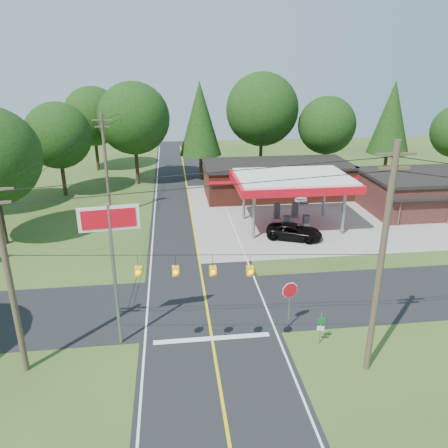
{
  "coord_description": "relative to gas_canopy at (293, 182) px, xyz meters",
  "views": [
    {
      "loc": [
        -1.87,
        -24.04,
        14.58
      ],
      "look_at": [
        2.0,
        7.0,
        2.8
      ],
      "focal_mm": 35.0,
      "sensor_mm": 36.0,
      "label": 1
    }
  ],
  "objects": [
    {
      "name": "convenience_store",
      "position": [
        1.0,
        9.98,
        -2.35
      ],
      "size": [
        16.4,
        7.55,
        3.8
      ],
      "color": "maroon",
      "rests_on": "ground"
    },
    {
      "name": "sedan_car",
      "position": [
        3.0,
        8.0,
        -3.62
      ],
      "size": [
        3.98,
        3.98,
        1.3
      ],
      "primitive_type": "imported",
      "rotation": [
        0.0,
        0.0,
        -0.05
      ],
      "color": "white",
      "rests_on": "ground"
    },
    {
      "name": "treeline_backdrop",
      "position": [
        -8.18,
        11.01,
        3.22
      ],
      "size": [
        70.27,
        51.59,
        13.3
      ],
      "color": "#332316",
      "rests_on": "ground"
    },
    {
      "name": "suv_car",
      "position": [
        -0.5,
        -3.0,
        -3.61
      ],
      "size": [
        6.2,
        6.2,
        1.32
      ],
      "primitive_type": "imported",
      "rotation": [
        0.0,
        0.0,
        1.19
      ],
      "color": "black",
      "rests_on": "ground"
    },
    {
      "name": "utility_pole_far_left",
      "position": [
        -17.0,
        5.0,
        0.93
      ],
      "size": [
        1.8,
        0.3,
        10.0
      ],
      "color": "#473828",
      "rests_on": "ground"
    },
    {
      "name": "overhead_beacons",
      "position": [
        -10.0,
        -19.0,
        1.95
      ],
      "size": [
        17.04,
        2.04,
        1.03
      ],
      "color": "black",
      "rests_on": "ground"
    },
    {
      "name": "gas_canopy",
      "position": [
        0.0,
        0.0,
        0.0
      ],
      "size": [
        10.6,
        7.4,
        4.88
      ],
      "color": "gray",
      "rests_on": "ground"
    },
    {
      "name": "utility_pole_near_left",
      "position": [
        -18.5,
        -18.0,
        0.93
      ],
      "size": [
        1.8,
        0.3,
        10.0
      ],
      "color": "#473828",
      "rests_on": "ground"
    },
    {
      "name": "octagonal_stop_sign",
      "position": [
        -4.5,
        -16.01,
        -2.04
      ],
      "size": [
        0.98,
        0.28,
        2.94
      ],
      "color": "gray",
      "rests_on": "ground"
    },
    {
      "name": "utility_pole_near_right",
      "position": [
        -1.5,
        -20.0,
        1.69
      ],
      "size": [
        1.8,
        0.3,
        11.5
      ],
      "color": "#473828",
      "rests_on": "ground"
    },
    {
      "name": "route_sign_post",
      "position": [
        -3.2,
        -17.75,
        -3.15
      ],
      "size": [
        0.38,
        0.14,
        1.9
      ],
      "color": "gray",
      "rests_on": "ground"
    },
    {
      "name": "main_highway",
      "position": [
        -9.0,
        -13.0,
        -4.26
      ],
      "size": [
        8.0,
        120.0,
        0.02
      ],
      "primitive_type": "cube",
      "color": "black",
      "rests_on": "ground"
    },
    {
      "name": "ground",
      "position": [
        -9.0,
        -13.0,
        -4.27
      ],
      "size": [
        120.0,
        120.0,
        0.0
      ],
      "primitive_type": "plane",
      "color": "#2D4C1B",
      "rests_on": "ground"
    },
    {
      "name": "utility_pole_north",
      "position": [
        -15.5,
        22.0,
        0.48
      ],
      "size": [
        0.3,
        0.3,
        9.5
      ],
      "color": "#473828",
      "rests_on": "ground"
    },
    {
      "name": "lane_center_yellow",
      "position": [
        -9.0,
        -13.0,
        -4.24
      ],
      "size": [
        0.15,
        110.0,
        0.0
      ],
      "primitive_type": "cube",
      "color": "yellow",
      "rests_on": "main_highway"
    },
    {
      "name": "cross_road",
      "position": [
        -9.0,
        -13.0,
        -4.25
      ],
      "size": [
        70.0,
        7.0,
        0.02
      ],
      "primitive_type": "cube",
      "color": "black",
      "rests_on": "ground"
    },
    {
      "name": "big_stop_sign",
      "position": [
        -14.0,
        -16.34,
        1.82
      ],
      "size": [
        2.96,
        0.46,
        8.01
      ],
      "color": "gray",
      "rests_on": "ground"
    }
  ]
}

